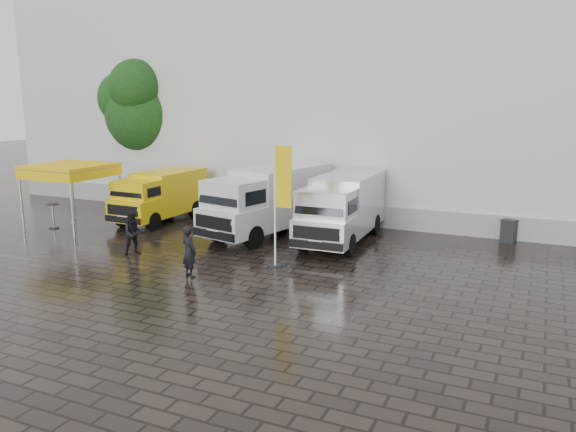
{
  "coord_description": "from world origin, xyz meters",
  "views": [
    {
      "loc": [
        8.98,
        -16.7,
        5.81
      ],
      "look_at": [
        0.31,
        2.2,
        1.45
      ],
      "focal_mm": 35.0,
      "sensor_mm": 36.0,
      "label": 1
    }
  ],
  "objects_px": {
    "flagpole": "(280,199)",
    "cocktail_table": "(53,216)",
    "canopy_tent": "(69,169)",
    "person_tent": "(134,233)",
    "person_front": "(189,251)",
    "van_silver": "(342,210)",
    "van_white": "(268,202)",
    "van_yellow": "(160,197)",
    "wheelie_bin": "(509,231)"
  },
  "relations": [
    {
      "from": "van_yellow",
      "to": "canopy_tent",
      "type": "bearing_deg",
      "value": -133.71
    },
    {
      "from": "person_front",
      "to": "person_tent",
      "type": "relative_size",
      "value": 1.05
    },
    {
      "from": "cocktail_table",
      "to": "wheelie_bin",
      "type": "xyz_separation_m",
      "value": [
        19.07,
        5.99,
        -0.1
      ]
    },
    {
      "from": "van_yellow",
      "to": "person_front",
      "type": "relative_size",
      "value": 2.98
    },
    {
      "from": "van_silver",
      "to": "wheelie_bin",
      "type": "relative_size",
      "value": 6.62
    },
    {
      "from": "person_tent",
      "to": "person_front",
      "type": "bearing_deg",
      "value": -72.47
    },
    {
      "from": "van_white",
      "to": "van_silver",
      "type": "height_order",
      "value": "van_white"
    },
    {
      "from": "flagpole",
      "to": "person_front",
      "type": "height_order",
      "value": "flagpole"
    },
    {
      "from": "van_silver",
      "to": "canopy_tent",
      "type": "height_order",
      "value": "canopy_tent"
    },
    {
      "from": "van_white",
      "to": "flagpole",
      "type": "height_order",
      "value": "flagpole"
    },
    {
      "from": "canopy_tent",
      "to": "cocktail_table",
      "type": "bearing_deg",
      "value": -152.99
    },
    {
      "from": "van_yellow",
      "to": "canopy_tent",
      "type": "distance_m",
      "value": 4.24
    },
    {
      "from": "van_yellow",
      "to": "person_tent",
      "type": "distance_m",
      "value": 5.79
    },
    {
      "from": "flagpole",
      "to": "canopy_tent",
      "type": "bearing_deg",
      "value": 172.39
    },
    {
      "from": "person_front",
      "to": "van_white",
      "type": "bearing_deg",
      "value": -66.34
    },
    {
      "from": "van_silver",
      "to": "canopy_tent",
      "type": "xyz_separation_m",
      "value": [
        -12.0,
        -2.73,
        1.38
      ]
    },
    {
      "from": "cocktail_table",
      "to": "flagpole",
      "type": "bearing_deg",
      "value": -5.2
    },
    {
      "from": "van_yellow",
      "to": "person_front",
      "type": "bearing_deg",
      "value": -45.71
    },
    {
      "from": "wheelie_bin",
      "to": "person_tent",
      "type": "relative_size",
      "value": 0.57
    },
    {
      "from": "van_white",
      "to": "person_front",
      "type": "relative_size",
      "value": 3.85
    },
    {
      "from": "canopy_tent",
      "to": "flagpole",
      "type": "bearing_deg",
      "value": -7.61
    },
    {
      "from": "van_white",
      "to": "van_silver",
      "type": "relative_size",
      "value": 1.07
    },
    {
      "from": "van_white",
      "to": "canopy_tent",
      "type": "height_order",
      "value": "canopy_tent"
    },
    {
      "from": "van_yellow",
      "to": "canopy_tent",
      "type": "xyz_separation_m",
      "value": [
        -2.79,
        -2.8,
        1.55
      ]
    },
    {
      "from": "flagpole",
      "to": "cocktail_table",
      "type": "bearing_deg",
      "value": 174.8
    },
    {
      "from": "van_silver",
      "to": "person_front",
      "type": "height_order",
      "value": "van_silver"
    },
    {
      "from": "person_front",
      "to": "cocktail_table",
      "type": "bearing_deg",
      "value": 2.3
    },
    {
      "from": "van_white",
      "to": "canopy_tent",
      "type": "xyz_separation_m",
      "value": [
        -8.7,
        -2.55,
        1.29
      ]
    },
    {
      "from": "flagpole",
      "to": "wheelie_bin",
      "type": "height_order",
      "value": "flagpole"
    },
    {
      "from": "wheelie_bin",
      "to": "person_front",
      "type": "xyz_separation_m",
      "value": [
        -9.33,
        -9.36,
        0.4
      ]
    },
    {
      "from": "wheelie_bin",
      "to": "flagpole",
      "type": "bearing_deg",
      "value": -120.37
    },
    {
      "from": "flagpole",
      "to": "wheelie_bin",
      "type": "bearing_deg",
      "value": 44.92
    },
    {
      "from": "van_white",
      "to": "flagpole",
      "type": "distance_m",
      "value": 4.85
    },
    {
      "from": "van_white",
      "to": "person_front",
      "type": "bearing_deg",
      "value": -75.4
    },
    {
      "from": "canopy_tent",
      "to": "cocktail_table",
      "type": "distance_m",
      "value": 2.34
    },
    {
      "from": "wheelie_bin",
      "to": "person_tent",
      "type": "bearing_deg",
      "value": -133.59
    },
    {
      "from": "van_yellow",
      "to": "wheelie_bin",
      "type": "xyz_separation_m",
      "value": [
        15.48,
        2.78,
        -0.72
      ]
    },
    {
      "from": "person_front",
      "to": "canopy_tent",
      "type": "bearing_deg",
      "value": -1.48
    },
    {
      "from": "flagpole",
      "to": "cocktail_table",
      "type": "xyz_separation_m",
      "value": [
        -11.97,
        1.09,
        -1.87
      ]
    },
    {
      "from": "canopy_tent",
      "to": "wheelie_bin",
      "type": "distance_m",
      "value": 19.24
    },
    {
      "from": "flagpole",
      "to": "person_tent",
      "type": "bearing_deg",
      "value": -171.63
    },
    {
      "from": "van_silver",
      "to": "flagpole",
      "type": "xyz_separation_m",
      "value": [
        -0.82,
        -4.22,
        1.08
      ]
    },
    {
      "from": "flagpole",
      "to": "person_front",
      "type": "xyz_separation_m",
      "value": [
        -2.23,
        -2.29,
        -1.57
      ]
    },
    {
      "from": "canopy_tent",
      "to": "person_tent",
      "type": "relative_size",
      "value": 1.94
    },
    {
      "from": "van_yellow",
      "to": "van_silver",
      "type": "xyz_separation_m",
      "value": [
        9.21,
        -0.07,
        0.16
      ]
    },
    {
      "from": "cocktail_table",
      "to": "wheelie_bin",
      "type": "bearing_deg",
      "value": 17.43
    },
    {
      "from": "person_front",
      "to": "person_tent",
      "type": "bearing_deg",
      "value": -1.01
    },
    {
      "from": "cocktail_table",
      "to": "canopy_tent",
      "type": "bearing_deg",
      "value": 27.01
    },
    {
      "from": "van_silver",
      "to": "person_front",
      "type": "distance_m",
      "value": 7.21
    },
    {
      "from": "canopy_tent",
      "to": "person_front",
      "type": "height_order",
      "value": "canopy_tent"
    }
  ]
}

